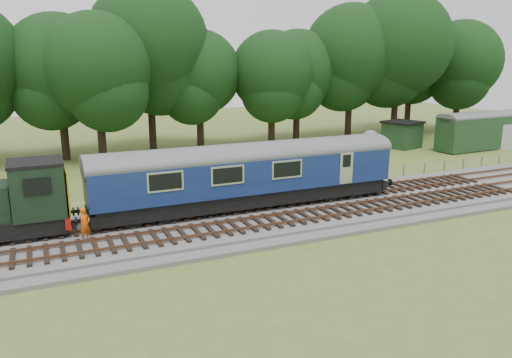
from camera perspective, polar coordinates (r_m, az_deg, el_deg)
name	(u,v)px	position (r m, az deg, el deg)	size (l,w,h in m)	color
ground	(260,219)	(28.33, 0.42, -4.63)	(120.00, 120.00, 0.00)	#4B6826
ballast	(260,216)	(28.28, 0.42, -4.29)	(70.00, 7.00, 0.35)	#4C4C4F
track_north	(250,206)	(29.42, -0.71, -3.07)	(67.20, 2.40, 0.21)	black
track_south	(272,221)	(26.83, 1.84, -4.78)	(67.20, 2.40, 0.21)	black
fence	(231,199)	(32.30, -2.88, -2.31)	(64.00, 0.12, 1.00)	#6B6054
tree_line	(165,153)	(48.61, -10.37, 3.00)	(70.00, 8.00, 18.00)	black
dmu_railcar	(248,170)	(28.82, -0.89, 1.07)	(18.05, 2.86, 3.88)	black
worker	(85,224)	(25.27, -18.97, -4.91)	(0.61, 0.40, 1.67)	#DD550B
parked_coach	(497,127)	(55.74, 25.83, 5.35)	(14.39, 3.04, 3.66)	#19391D
shed	(402,134)	(52.38, 16.34, 4.94)	(4.02, 4.02, 2.67)	#19391D
caravan	(485,136)	(55.18, 24.67, 4.52)	(4.99, 2.44, 2.44)	#A7A6A2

